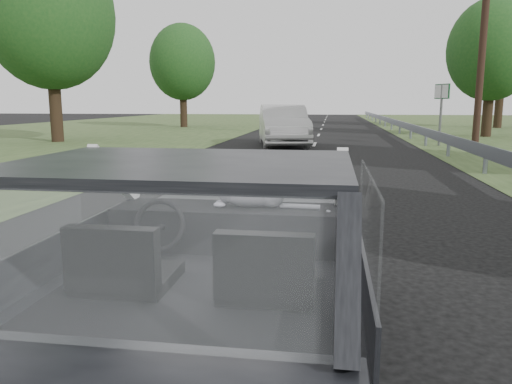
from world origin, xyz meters
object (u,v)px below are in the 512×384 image
(subject_car, at_px, (206,273))
(utility_pole, at_px, (483,34))
(other_car, at_px, (283,125))
(cat, at_px, (252,195))
(highway_sign, at_px, (441,115))

(subject_car, distance_m, utility_pole, 21.16)
(other_car, height_order, utility_pole, utility_pole)
(other_car, bearing_deg, subject_car, -96.84)
(subject_car, bearing_deg, cat, 74.47)
(highway_sign, bearing_deg, cat, -126.94)
(other_car, bearing_deg, cat, -96.09)
(highway_sign, bearing_deg, subject_car, -126.95)
(subject_car, relative_size, highway_sign, 1.64)
(subject_car, bearing_deg, highway_sign, 74.74)
(highway_sign, bearing_deg, other_car, 167.13)
(cat, xyz_separation_m, other_car, (-1.40, 16.62, -0.27))
(subject_car, bearing_deg, utility_pole, 71.09)
(cat, relative_size, highway_sign, 0.23)
(subject_car, xyz_separation_m, utility_pole, (6.75, 19.70, 3.75))
(other_car, xyz_separation_m, highway_sign, (6.20, 0.96, 0.40))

